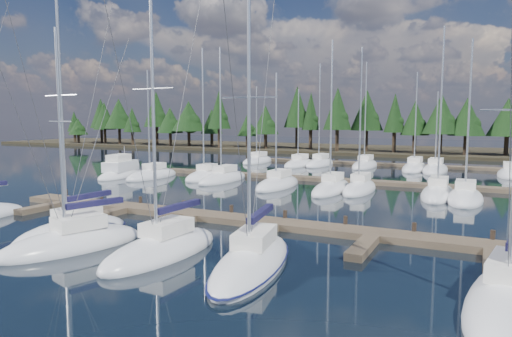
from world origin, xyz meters
The scene contains 12 objects.
ground centered at (0.00, 30.00, 0.00)m, with size 260.00×260.00×0.00m, color black.
far_shore centered at (0.00, 90.00, 0.30)m, with size 220.00×30.00×0.60m, color black.
main_dock centered at (0.00, 17.36, 0.20)m, with size 44.00×6.13×0.90m.
back_docks centered at (0.00, 49.58, 0.20)m, with size 50.00×21.80×0.40m.
front_sailboat_1 centered at (-9.64, 10.42, 0.29)m, with size 3.63×7.89×14.69m.
front_sailboat_2 centered at (-7.79, 8.79, 0.28)m, with size 5.07×8.19×12.11m.
front_sailboat_3 centered at (-2.84, 9.92, 0.30)m, with size 3.17×8.13×14.93m.
front_sailboat_4 centered at (2.08, 10.16, 0.28)m, with size 4.44×9.52×14.00m.
front_sailboat_5 centered at (12.40, 10.52, 0.28)m, with size 4.09×9.50×12.88m.
back_sailboat_rows centered at (-0.34, 44.86, 0.27)m, with size 46.77×33.07×15.57m.
motor_yacht_left centered at (-27.13, 33.22, 0.48)m, with size 4.67×9.19×4.38m.
tree_line centered at (-0.20, 80.18, 7.36)m, with size 183.72×11.57×13.68m.
Camera 1 is at (11.24, -7.92, 6.76)m, focal length 32.00 mm.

